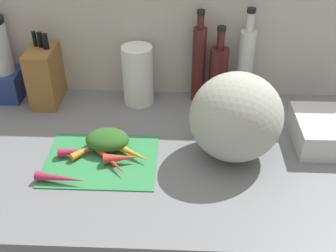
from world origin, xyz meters
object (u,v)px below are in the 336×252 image
Objects in this scene: carrot_6 at (60,178)px; bottle_1 at (218,73)px; winter_squash at (236,117)px; carrot_3 at (76,151)px; bottle_0 at (199,63)px; paper_towel_roll at (138,75)px; cutting_board at (101,160)px; carrot_4 at (109,133)px; carrot_1 at (133,153)px; carrot_5 at (121,158)px; knife_block at (45,75)px; carrot_0 at (111,161)px; bottle_2 at (245,65)px; blender_appliance at (0,65)px; carrot_2 at (90,148)px.

carrot_6 is 0.50× the size of bottle_1.
winter_squash is at bearing -84.38° from bottle_1.
bottle_0 reaches higher than carrot_3.
bottle_1 is (29.79, 1.96, 0.38)cm from paper_towel_roll.
bottle_1 is at bearing 44.94° from cutting_board.
carrot_4 reaches higher than cutting_board.
carrot_1 is 4.61cm from carrot_5.
carrot_0 is at bearing -51.66° from knife_block.
knife_block is at bearing 109.33° from carrot_6.
carrot_5 reaches higher than cutting_board.
knife_block is at bearing 136.97° from carrot_1.
cutting_board is at bearing 47.78° from carrot_6.
paper_towel_roll is 22.98cm from bottle_0.
cutting_board is at bearing -93.96° from carrot_4.
paper_towel_roll reaches higher than carrot_3.
cutting_board is 2.25× the size of carrot_0.
bottle_2 is (17.04, -0.49, -0.23)cm from bottle_0.
carrot_1 is at bearing 37.50° from carrot_5.
carrot_4 is at bearing -30.09° from blender_appliance.
bottle_2 is (37.71, 37.17, 13.07)cm from carrot_1.
blender_appliance reaches higher than carrot_0.
bottle_2 is (6.41, 33.50, 1.02)cm from winter_squash.
bottle_2 is at bearing 42.87° from carrot_0.
knife_block is 0.91× the size of bottle_1.
carrot_1 is 0.41× the size of bottle_1.
winter_squash is (45.57, 1.07, 12.16)cm from carrot_2.
carrot_1 is 0.46× the size of knife_block.
bottle_0 is (56.95, 3.79, 4.34)cm from knife_block.
bottle_2 is (47.83, 38.56, 14.76)cm from cutting_board.
carrot_6 is at bearing -139.40° from bottle_2.
bottle_0 is at bearing 172.55° from bottle_1.
carrot_2 is 53.02cm from blender_appliance.
knife_block is 0.75× the size of bottle_2.
carrot_6 is at bearing -134.44° from bottle_1.
carrot_3 is 0.31× the size of bottle_2.
bottle_1 reaches higher than winter_squash.
carrot_0 and carrot_2 have the same top height.
carrot_0 is at bearing -123.18° from bottle_0.
carrot_3 is (-18.11, 0.07, 0.18)cm from carrot_1.
blender_appliance is at bearing -178.84° from bottle_0.
carrot_4 is at bearing 131.54° from carrot_1.
carrot_0 is 48.92cm from knife_block.
carrot_6 is at bearing -149.79° from carrot_5.
carrot_6 is at bearing -98.97° from carrot_3.
blender_appliance is at bearing 139.68° from carrot_0.
carrot_4 is 26.99cm from paper_towel_roll.
winter_squash reaches higher than carrot_5.
bottle_1 is at bearing 52.61° from carrot_1.
knife_block reaches higher than carrot_5.
carrot_3 is at bearing -135.88° from bottle_0.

